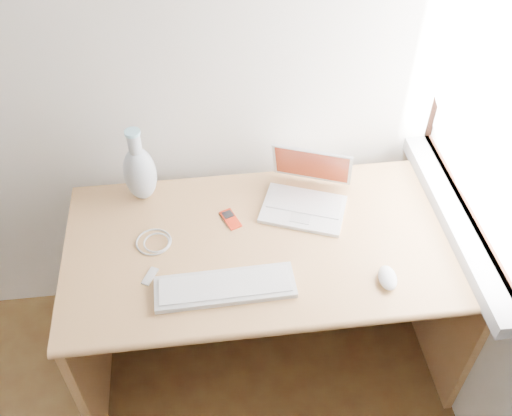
{
  "coord_description": "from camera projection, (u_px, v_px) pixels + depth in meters",
  "views": [
    {
      "loc": [
        0.8,
        -0.03,
        2.27
      ],
      "look_at": [
        0.97,
        1.35,
        0.89
      ],
      "focal_mm": 40.0,
      "sensor_mm": 36.0,
      "label": 1
    }
  ],
  "objects": [
    {
      "name": "window",
      "position": [
        503.0,
        106.0,
        1.71
      ],
      "size": [
        0.11,
        0.99,
        1.1
      ],
      "color": "white",
      "rests_on": "right_wall"
    },
    {
      "name": "desk",
      "position": [
        267.0,
        261.0,
        2.23
      ],
      "size": [
        1.45,
        0.73,
        0.77
      ],
      "color": "tan",
      "rests_on": "floor"
    },
    {
      "name": "laptop",
      "position": [
        302.0,
        194.0,
        2.11
      ],
      "size": [
        0.35,
        0.35,
        0.2
      ],
      "rotation": [
        0.0,
        0.0,
        -0.38
      ],
      "color": "white",
      "rests_on": "desk"
    },
    {
      "name": "external_keyboard",
      "position": [
        225.0,
        287.0,
        1.85
      ],
      "size": [
        0.46,
        0.15,
        0.02
      ],
      "rotation": [
        0.0,
        0.0,
        0.02
      ],
      "color": "silver",
      "rests_on": "desk"
    },
    {
      "name": "mouse",
      "position": [
        388.0,
        278.0,
        1.87
      ],
      "size": [
        0.07,
        0.11,
        0.04
      ],
      "primitive_type": "ellipsoid",
      "rotation": [
        0.0,
        0.0,
        -0.09
      ],
      "color": "white",
      "rests_on": "desk"
    },
    {
      "name": "ipod",
      "position": [
        231.0,
        219.0,
        2.08
      ],
      "size": [
        0.08,
        0.11,
        0.01
      ],
      "rotation": [
        0.0,
        0.0,
        0.37
      ],
      "color": "#AA200B",
      "rests_on": "desk"
    },
    {
      "name": "cable_coil",
      "position": [
        154.0,
        242.0,
        2.0
      ],
      "size": [
        0.15,
        0.15,
        0.01
      ],
      "primitive_type": "torus",
      "rotation": [
        0.0,
        0.0,
        -0.17
      ],
      "color": "silver",
      "rests_on": "desk"
    },
    {
      "name": "remote",
      "position": [
        150.0,
        276.0,
        1.9
      ],
      "size": [
        0.06,
        0.08,
        0.01
      ],
      "primitive_type": "cube",
      "rotation": [
        0.0,
        0.0,
        -0.48
      ],
      "color": "silver",
      "rests_on": "desk"
    },
    {
      "name": "vase",
      "position": [
        140.0,
        172.0,
        2.08
      ],
      "size": [
        0.12,
        0.12,
        0.31
      ],
      "color": "#B0BCCC",
      "rests_on": "desk"
    }
  ]
}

